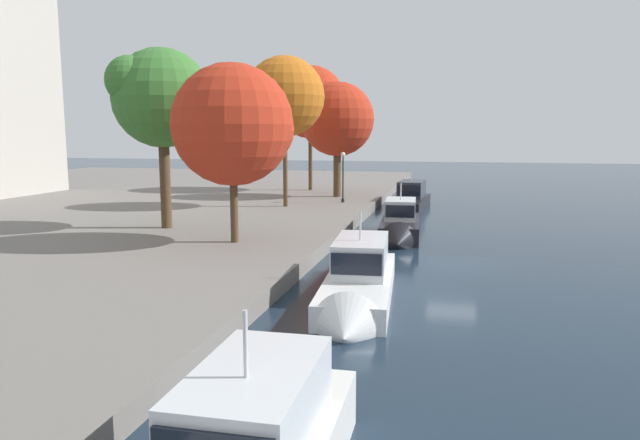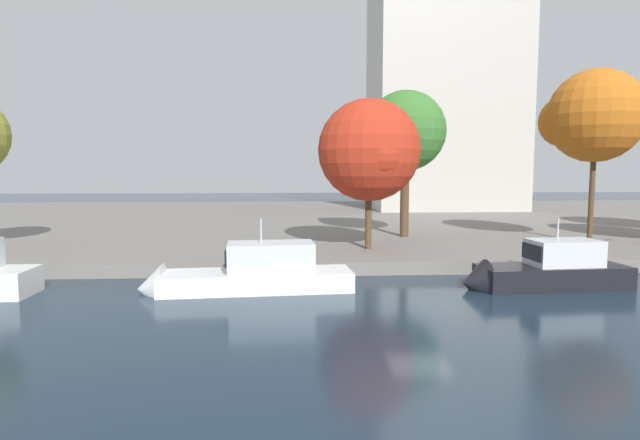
# 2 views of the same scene
# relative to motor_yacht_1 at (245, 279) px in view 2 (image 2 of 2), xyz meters

# --- Properties ---
(ground_plane) EXTENTS (220.00, 220.00, 0.00)m
(ground_plane) POSITION_rel_motor_yacht_1_xyz_m (7.62, -3.58, -0.58)
(ground_plane) COLOR #192838
(dock_promenade) EXTENTS (120.00, 55.00, 0.76)m
(dock_promenade) POSITION_rel_motor_yacht_1_xyz_m (7.62, 30.67, -0.20)
(dock_promenade) COLOR slate
(dock_promenade) RESTS_ON ground_plane
(motor_yacht_1) EXTENTS (10.33, 3.30, 4.51)m
(motor_yacht_1) POSITION_rel_motor_yacht_1_xyz_m (0.00, 0.00, 0.00)
(motor_yacht_1) COLOR white
(motor_yacht_1) RESTS_ON ground_plane
(motor_yacht_2) EXTENTS (8.46, 2.89, 4.22)m
(motor_yacht_2) POSITION_rel_motor_yacht_1_xyz_m (14.60, -0.21, 0.09)
(motor_yacht_2) COLOR black
(motor_yacht_2) RESTS_ON ground_plane
(tree_1) EXTENTS (6.47, 6.47, 9.52)m
(tree_1) POSITION_rel_motor_yacht_1_xyz_m (7.15, 7.79, 6.44)
(tree_1) COLOR #4C3823
(tree_1) RESTS_ON dock_promenade
(tree_2) EXTENTS (6.49, 6.31, 11.87)m
(tree_2) POSITION_rel_motor_yacht_1_xyz_m (22.82, 10.02, 8.80)
(tree_2) COLOR #4C3823
(tree_2) RESTS_ON dock_promenade
(tree_5) EXTENTS (6.00, 6.00, 10.96)m
(tree_5) POSITION_rel_motor_yacht_1_xyz_m (10.68, 13.98, 8.17)
(tree_5) COLOR #4C3823
(tree_5) RESTS_ON dock_promenade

